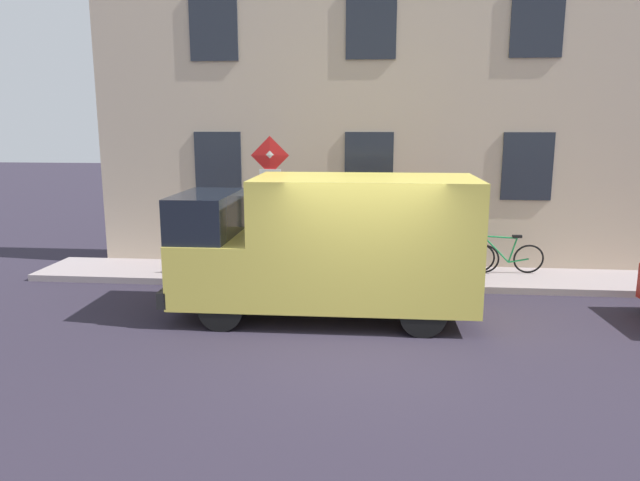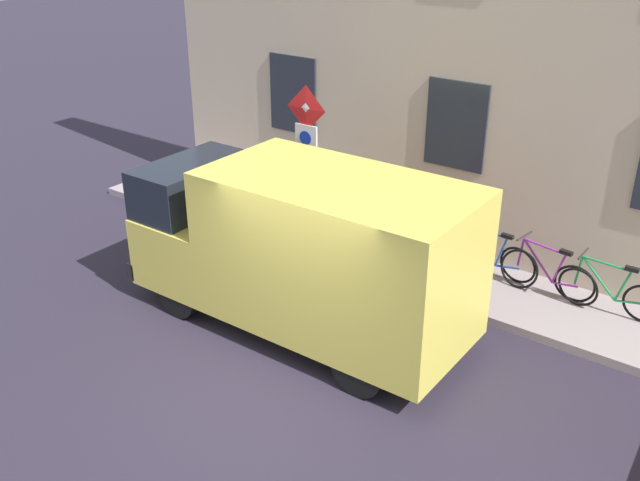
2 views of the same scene
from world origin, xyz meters
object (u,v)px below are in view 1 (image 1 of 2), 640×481
(delivery_van, at_px, (330,243))
(bicycle_green, at_px, (504,257))
(sign_post_stacked, at_px, (271,188))
(pedestrian, at_px, (375,233))
(bicycle_purple, at_px, (459,256))
(bicycle_blue, at_px, (415,255))

(delivery_van, bearing_deg, bicycle_green, -141.77)
(sign_post_stacked, bearing_deg, pedestrian, -75.09)
(sign_post_stacked, xyz_separation_m, bicycle_purple, (1.00, -4.04, -1.57))
(delivery_van, bearing_deg, bicycle_blue, -120.51)
(pedestrian, bearing_deg, delivery_van, 59.91)
(bicycle_blue, bearing_deg, bicycle_green, -175.48)
(bicycle_purple, relative_size, bicycle_blue, 1.00)
(bicycle_blue, bearing_deg, bicycle_purple, -175.44)
(delivery_van, xyz_separation_m, bicycle_blue, (2.91, -1.67, -0.82))
(bicycle_blue, bearing_deg, sign_post_stacked, 22.47)
(sign_post_stacked, xyz_separation_m, bicycle_blue, (0.99, -3.07, -1.57))
(bicycle_purple, distance_m, pedestrian, 2.00)
(delivery_van, relative_size, pedestrian, 3.11)
(pedestrian, bearing_deg, sign_post_stacked, 1.90)
(bicycle_green, relative_size, bicycle_blue, 1.00)
(bicycle_blue, height_order, pedestrian, pedestrian)
(delivery_van, relative_size, bicycle_blue, 3.12)
(delivery_van, xyz_separation_m, bicycle_green, (2.90, -3.61, -0.82))
(bicycle_purple, xyz_separation_m, pedestrian, (-0.42, 1.88, 0.56))
(sign_post_stacked, height_order, delivery_van, sign_post_stacked)
(sign_post_stacked, height_order, bicycle_blue, sign_post_stacked)
(sign_post_stacked, relative_size, bicycle_blue, 1.68)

